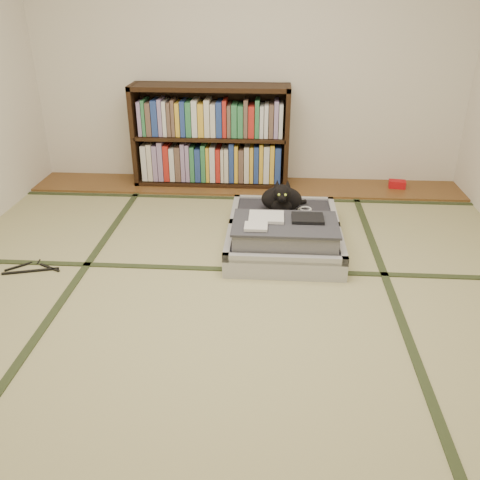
{
  "coord_description": "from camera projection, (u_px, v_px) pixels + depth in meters",
  "views": [
    {
      "loc": [
        0.25,
        -2.55,
        1.68
      ],
      "look_at": [
        0.05,
        0.35,
        0.25
      ],
      "focal_mm": 38.0,
      "sensor_mm": 36.0,
      "label": 1
    }
  ],
  "objects": [
    {
      "name": "hanger",
      "position": [
        32.0,
        269.0,
        3.4
      ],
      "size": [
        0.37,
        0.22,
        0.01
      ],
      "color": "black",
      "rests_on": "floor"
    },
    {
      "name": "cat",
      "position": [
        282.0,
        199.0,
        3.85
      ],
      "size": [
        0.36,
        0.36,
        0.29
      ],
      "color": "black",
      "rests_on": "suitcase"
    },
    {
      "name": "tatami_borders",
      "position": [
        234.0,
        263.0,
        3.48
      ],
      "size": [
        4.0,
        4.5,
        0.01
      ],
      "color": "#2D381E",
      "rests_on": "ground"
    },
    {
      "name": "wood_strip",
      "position": [
        247.0,
        186.0,
        4.83
      ],
      "size": [
        4.0,
        0.5,
        0.02
      ],
      "primitive_type": "cube",
      "color": "brown",
      "rests_on": "ground"
    },
    {
      "name": "floor",
      "position": [
        228.0,
        303.0,
        3.04
      ],
      "size": [
        4.5,
        4.5,
        0.0
      ],
      "primitive_type": "plane",
      "color": "tan",
      "rests_on": "ground"
    },
    {
      "name": "suitcase",
      "position": [
        284.0,
        233.0,
        3.66
      ],
      "size": [
        0.8,
        1.07,
        0.32
      ],
      "color": "#A8A8AC",
      "rests_on": "floor"
    },
    {
      "name": "cable_coil",
      "position": [
        305.0,
        210.0,
        3.91
      ],
      "size": [
        0.11,
        0.11,
        0.03
      ],
      "color": "white",
      "rests_on": "suitcase"
    },
    {
      "name": "red_item",
      "position": [
        397.0,
        184.0,
        4.75
      ],
      "size": [
        0.16,
        0.11,
        0.07
      ],
      "primitive_type": "cube",
      "rotation": [
        0.0,
        0.0,
        -0.13
      ],
      "color": "red",
      "rests_on": "wood_strip"
    },
    {
      "name": "room_shell",
      "position": [
        224.0,
        43.0,
        2.4
      ],
      "size": [
        4.5,
        4.5,
        4.5
      ],
      "color": "white",
      "rests_on": "ground"
    },
    {
      "name": "bookcase",
      "position": [
        211.0,
        138.0,
        4.72
      ],
      "size": [
        1.44,
        0.33,
        0.93
      ],
      "color": "black",
      "rests_on": "wood_strip"
    }
  ]
}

